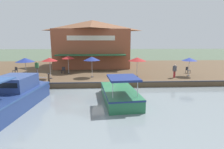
% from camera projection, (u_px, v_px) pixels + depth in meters
% --- Properties ---
extents(ground_plane, '(220.00, 220.00, 0.00)m').
position_uv_depth(ground_plane, '(104.00, 89.00, 17.94)').
color(ground_plane, '#4C5B47').
extents(quay_deck, '(22.00, 56.00, 0.60)m').
position_uv_depth(quay_deck, '(103.00, 70.00, 28.68)').
color(quay_deck, brown).
rests_on(quay_deck, ground).
extents(quay_edge_fender, '(0.20, 50.40, 0.10)m').
position_uv_depth(quay_edge_fender, '(104.00, 82.00, 17.92)').
color(quay_edge_fender, '#2D2D33').
rests_on(quay_edge_fender, quay_deck).
extents(waterfront_restaurant, '(11.57, 12.39, 7.85)m').
position_uv_depth(waterfront_restaurant, '(93.00, 43.00, 30.55)').
color(waterfront_restaurant, brown).
rests_on(waterfront_restaurant, quay_deck).
extents(patio_umbrella_mid_patio_right, '(1.93, 1.93, 2.48)m').
position_uv_depth(patio_umbrella_mid_patio_right, '(92.00, 59.00, 20.51)').
color(patio_umbrella_mid_patio_right, '#B7B7B7').
rests_on(patio_umbrella_mid_patio_right, quay_deck).
extents(patio_umbrella_near_quay_edge, '(1.80, 1.80, 2.31)m').
position_uv_depth(patio_umbrella_near_quay_edge, '(190.00, 59.00, 21.16)').
color(patio_umbrella_near_quay_edge, '#B7B7B7').
rests_on(patio_umbrella_near_quay_edge, quay_deck).
extents(patio_umbrella_far_corner, '(1.75, 1.75, 2.38)m').
position_uv_depth(patio_umbrella_far_corner, '(68.00, 57.00, 23.05)').
color(patio_umbrella_far_corner, '#B7B7B7').
rests_on(patio_umbrella_far_corner, quay_deck).
extents(patio_umbrella_mid_patio_left, '(2.17, 2.17, 2.37)m').
position_uv_depth(patio_umbrella_mid_patio_left, '(137.00, 59.00, 20.98)').
color(patio_umbrella_mid_patio_left, '#B7B7B7').
rests_on(patio_umbrella_mid_patio_left, quay_deck).
extents(patio_umbrella_by_entrance, '(1.79, 1.79, 2.44)m').
position_uv_depth(patio_umbrella_by_entrance, '(50.00, 59.00, 19.66)').
color(patio_umbrella_by_entrance, '#B7B7B7').
rests_on(patio_umbrella_by_entrance, quay_deck).
extents(patio_umbrella_back_row, '(2.19, 2.19, 2.30)m').
position_uv_depth(patio_umbrella_back_row, '(25.00, 60.00, 21.06)').
color(patio_umbrella_back_row, '#B7B7B7').
rests_on(patio_umbrella_back_row, quay_deck).
extents(cafe_chair_under_first_umbrella, '(0.59, 0.59, 0.85)m').
position_uv_depth(cafe_chair_under_first_umbrella, '(188.00, 70.00, 23.50)').
color(cafe_chair_under_first_umbrella, '#2D2D33').
rests_on(cafe_chair_under_first_umbrella, quay_deck).
extents(cafe_chair_mid_patio, '(0.58, 0.58, 0.85)m').
position_uv_depth(cafe_chair_mid_patio, '(15.00, 70.00, 23.29)').
color(cafe_chair_mid_patio, '#2D2D33').
rests_on(cafe_chair_mid_patio, quay_deck).
extents(cafe_chair_beside_entrance, '(0.45, 0.45, 0.85)m').
position_uv_depth(cafe_chair_beside_entrance, '(63.00, 70.00, 23.41)').
color(cafe_chair_beside_entrance, '#2D2D33').
rests_on(cafe_chair_beside_entrance, quay_deck).
extents(person_mid_patio, '(0.45, 0.45, 1.60)m').
position_uv_depth(person_mid_patio, '(175.00, 69.00, 20.43)').
color(person_mid_patio, '#B23338').
rests_on(person_mid_patio, quay_deck).
extents(person_at_quay_edge, '(0.48, 0.48, 1.69)m').
position_uv_depth(person_at_quay_edge, '(37.00, 66.00, 22.84)').
color(person_at_quay_edge, '#4C4C56').
rests_on(person_at_quay_edge, quay_deck).
extents(motorboat_far_downstream, '(6.85, 2.99, 2.20)m').
position_uv_depth(motorboat_far_downstream, '(118.00, 92.00, 14.54)').
color(motorboat_far_downstream, '#287047').
rests_on(motorboat_far_downstream, river_water).
extents(motorboat_nearest_quay, '(9.75, 3.74, 2.49)m').
position_uv_depth(motorboat_nearest_quay, '(13.00, 96.00, 12.57)').
color(motorboat_nearest_quay, navy).
rests_on(motorboat_nearest_quay, river_water).
extents(mooring_post, '(0.22, 0.22, 0.98)m').
position_uv_depth(mooring_post, '(49.00, 78.00, 17.77)').
color(mooring_post, '#473323').
rests_on(mooring_post, quay_deck).
extents(tree_behind_restaurant, '(4.13, 3.93, 7.08)m').
position_uv_depth(tree_behind_restaurant, '(115.00, 38.00, 32.79)').
color(tree_behind_restaurant, brown).
rests_on(tree_behind_restaurant, quay_deck).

